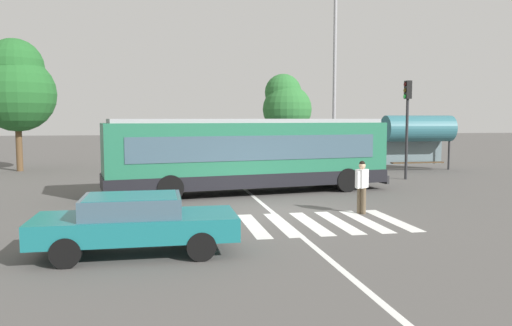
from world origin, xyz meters
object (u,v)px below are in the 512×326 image
Objects in this scene: parked_car_white at (260,155)px; city_transit_bus at (249,155)px; parked_car_black at (171,157)px; background_tree_right at (286,104)px; bus_stop_shelter at (418,130)px; traffic_light_far_corner at (407,114)px; parked_car_blue at (306,155)px; twin_arm_street_lamp at (335,63)px; pedestrian_crossing_street at (362,184)px; foreground_sedan at (135,221)px; parked_car_charcoal at (219,156)px; background_tree_left at (16,86)px.

city_transit_bus is at bearing -103.74° from parked_car_white.
parked_car_black is (-2.94, 10.44, -0.82)m from city_transit_bus.
bus_stop_shelter is at bearing -50.99° from background_tree_right.
traffic_light_far_corner is 0.79× the size of background_tree_right.
traffic_light_far_corner is (8.59, 3.03, 1.72)m from city_transit_bus.
traffic_light_far_corner reaches higher than parked_car_blue.
pedestrian_crossing_street is at bearing -105.68° from twin_arm_street_lamp.
traffic_light_far_corner reaches higher than foreground_sedan.
parked_car_charcoal is 5.50m from parked_car_blue.
city_transit_bus is at bearing -129.65° from twin_arm_street_lamp.
twin_arm_street_lamp is at bearing -16.12° from parked_car_black.
parked_car_blue is at bearing 80.13° from pedestrian_crossing_street.
parked_car_blue is 5.76m from background_tree_right.
parked_car_white is (2.62, -0.04, 0.00)m from parked_car_charcoal.
background_tree_right reaches higher than foreground_sedan.
background_tree_right is (-1.13, 6.98, -2.20)m from twin_arm_street_lamp.
foreground_sedan is 19.81m from parked_car_charcoal.
parked_car_blue is 17.68m from background_tree_left.
city_transit_bus is 2.44× the size of traffic_light_far_corner.
parked_car_blue is (2.87, -0.44, 0.00)m from parked_car_white.
foreground_sedan is at bearing -102.03° from parked_car_charcoal.
parked_car_blue is (2.66, 15.26, -0.20)m from pedestrian_crossing_street.
parked_car_black is at bearing 147.28° from traffic_light_far_corner.
parked_car_blue is at bearing -4.95° from parked_car_charcoal.
bus_stop_shelter is 0.67× the size of background_tree_right.
foreground_sedan is 0.99× the size of parked_car_charcoal.
city_transit_bus is at bearing -148.09° from bus_stop_shelter.
city_transit_bus is 9.87m from foreground_sedan.
traffic_light_far_corner is (3.17, -6.97, 2.54)m from parked_car_blue.
background_tree_right is at bearing 68.15° from foreground_sedan.
parked_car_charcoal is 2.62m from parked_car_white.
parked_car_white is 0.60× the size of background_tree_left.
pedestrian_crossing_street reaches higher than parked_car_white.
pedestrian_crossing_street is 15.18m from bus_stop_shelter.
foreground_sedan is 0.98× the size of parked_car_blue.
twin_arm_street_lamp reaches higher than pedestrian_crossing_street.
parked_car_blue is 0.44× the size of twin_arm_street_lamp.
city_transit_bus is 10.51m from parked_car_charcoal.
traffic_light_far_corner is at bearing -74.19° from background_tree_right.
bus_stop_shelter is at bearing -25.63° from parked_car_blue.
parked_car_charcoal is 0.73× the size of background_tree_right.
parked_car_black is 2.88m from parked_car_charcoal.
city_transit_bus is at bearing -109.72° from background_tree_right.
traffic_light_far_corner is at bearing -65.57° from parked_car_blue.
parked_car_blue is (5.42, 10.00, -0.82)m from city_transit_bus.
twin_arm_street_lamp is (3.86, -2.71, 5.51)m from parked_car_white.
bus_stop_shelter is (11.43, 7.12, 0.83)m from city_transit_bus.
pedestrian_crossing_street is (2.76, -5.26, -0.62)m from city_transit_bus.
parked_car_charcoal is 0.60× the size of background_tree_left.
foreground_sedan and parked_car_blue have the same top height.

